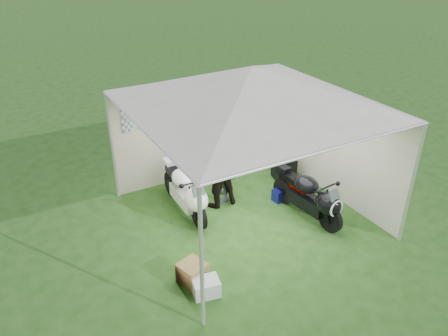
{
  "coord_description": "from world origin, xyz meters",
  "views": [
    {
      "loc": [
        -3.92,
        -6.02,
        4.92
      ],
      "look_at": [
        -0.34,
        0.35,
        1.0
      ],
      "focal_mm": 35.0,
      "sensor_mm": 36.0,
      "label": 1
    }
  ],
  "objects_px": {
    "motorcycle_white": "(186,191)",
    "person_dark_jacket": "(216,167)",
    "paddock_stand": "(281,194)",
    "crate_0": "(206,287)",
    "motorcycle_black": "(311,196)",
    "equipment_box": "(284,168)",
    "canopy_tent": "(251,90)",
    "crate_1": "(192,273)",
    "person_blue_jacket": "(224,159)"
  },
  "relations": [
    {
      "from": "canopy_tent",
      "to": "person_blue_jacket",
      "type": "distance_m",
      "value": 1.84
    },
    {
      "from": "motorcycle_white",
      "to": "person_dark_jacket",
      "type": "bearing_deg",
      "value": 2.62
    },
    {
      "from": "paddock_stand",
      "to": "person_blue_jacket",
      "type": "xyz_separation_m",
      "value": [
        -1.01,
        0.65,
        0.79
      ]
    },
    {
      "from": "crate_0",
      "to": "canopy_tent",
      "type": "bearing_deg",
      "value": 41.94
    },
    {
      "from": "person_blue_jacket",
      "to": "crate_0",
      "type": "relative_size",
      "value": 4.53
    },
    {
      "from": "motorcycle_white",
      "to": "person_dark_jacket",
      "type": "relative_size",
      "value": 1.09
    },
    {
      "from": "motorcycle_white",
      "to": "paddock_stand",
      "type": "distance_m",
      "value": 2.03
    },
    {
      "from": "equipment_box",
      "to": "crate_0",
      "type": "xyz_separation_m",
      "value": [
        -3.23,
        -2.41,
        -0.1
      ]
    },
    {
      "from": "canopy_tent",
      "to": "motorcycle_white",
      "type": "relative_size",
      "value": 3.03
    },
    {
      "from": "crate_0",
      "to": "person_blue_jacket",
      "type": "bearing_deg",
      "value": 55.24
    },
    {
      "from": "canopy_tent",
      "to": "person_dark_jacket",
      "type": "distance_m",
      "value": 1.87
    },
    {
      "from": "paddock_stand",
      "to": "crate_1",
      "type": "xyz_separation_m",
      "value": [
        -2.67,
        -1.3,
        0.04
      ]
    },
    {
      "from": "paddock_stand",
      "to": "equipment_box",
      "type": "height_order",
      "value": "equipment_box"
    },
    {
      "from": "canopy_tent",
      "to": "crate_1",
      "type": "distance_m",
      "value": 3.19
    },
    {
      "from": "motorcycle_black",
      "to": "equipment_box",
      "type": "xyz_separation_m",
      "value": [
        0.53,
        1.56,
        -0.25
      ]
    },
    {
      "from": "motorcycle_white",
      "to": "paddock_stand",
      "type": "xyz_separation_m",
      "value": [
        1.93,
        -0.51,
        -0.38
      ]
    },
    {
      "from": "motorcycle_black",
      "to": "crate_0",
      "type": "distance_m",
      "value": 2.85
    },
    {
      "from": "motorcycle_white",
      "to": "motorcycle_black",
      "type": "xyz_separation_m",
      "value": [
        2.01,
        -1.32,
        -0.02
      ]
    },
    {
      "from": "equipment_box",
      "to": "crate_1",
      "type": "height_order",
      "value": "equipment_box"
    },
    {
      "from": "crate_1",
      "to": "canopy_tent",
      "type": "bearing_deg",
      "value": 33.54
    },
    {
      "from": "canopy_tent",
      "to": "motorcycle_black",
      "type": "distance_m",
      "value": 2.41
    },
    {
      "from": "crate_0",
      "to": "equipment_box",
      "type": "bearing_deg",
      "value": 36.73
    },
    {
      "from": "canopy_tent",
      "to": "crate_0",
      "type": "bearing_deg",
      "value": -138.06
    },
    {
      "from": "motorcycle_white",
      "to": "motorcycle_black",
      "type": "relative_size",
      "value": 1.04
    },
    {
      "from": "motorcycle_white",
      "to": "motorcycle_black",
      "type": "distance_m",
      "value": 2.4
    },
    {
      "from": "canopy_tent",
      "to": "person_blue_jacket",
      "type": "xyz_separation_m",
      "value": [
        -0.09,
        0.79,
        -1.66
      ]
    },
    {
      "from": "motorcycle_white",
      "to": "crate_0",
      "type": "xyz_separation_m",
      "value": [
        -0.69,
        -2.17,
        -0.38
      ]
    },
    {
      "from": "motorcycle_black",
      "to": "equipment_box",
      "type": "height_order",
      "value": "motorcycle_black"
    },
    {
      "from": "canopy_tent",
      "to": "person_dark_jacket",
      "type": "relative_size",
      "value": 3.31
    },
    {
      "from": "paddock_stand",
      "to": "crate_1",
      "type": "height_order",
      "value": "crate_1"
    },
    {
      "from": "motorcycle_black",
      "to": "crate_1",
      "type": "distance_m",
      "value": 2.82
    },
    {
      "from": "crate_0",
      "to": "motorcycle_white",
      "type": "bearing_deg",
      "value": 72.35
    },
    {
      "from": "motorcycle_white",
      "to": "equipment_box",
      "type": "relative_size",
      "value": 3.93
    },
    {
      "from": "person_dark_jacket",
      "to": "motorcycle_white",
      "type": "bearing_deg",
      "value": 2.86
    },
    {
      "from": "crate_1",
      "to": "equipment_box",
      "type": "bearing_deg",
      "value": 31.94
    },
    {
      "from": "crate_0",
      "to": "crate_1",
      "type": "xyz_separation_m",
      "value": [
        -0.06,
        0.36,
        0.04
      ]
    },
    {
      "from": "person_blue_jacket",
      "to": "equipment_box",
      "type": "height_order",
      "value": "person_blue_jacket"
    },
    {
      "from": "crate_0",
      "to": "crate_1",
      "type": "height_order",
      "value": "crate_1"
    },
    {
      "from": "motorcycle_white",
      "to": "crate_1",
      "type": "xyz_separation_m",
      "value": [
        -0.75,
        -1.81,
        -0.34
      ]
    },
    {
      "from": "canopy_tent",
      "to": "paddock_stand",
      "type": "bearing_deg",
      "value": 8.65
    },
    {
      "from": "motorcycle_white",
      "to": "equipment_box",
      "type": "distance_m",
      "value": 2.57
    },
    {
      "from": "paddock_stand",
      "to": "crate_0",
      "type": "height_order",
      "value": "crate_0"
    },
    {
      "from": "person_blue_jacket",
      "to": "crate_1",
      "type": "xyz_separation_m",
      "value": [
        -1.66,
        -1.95,
        -0.74
      ]
    },
    {
      "from": "crate_0",
      "to": "crate_1",
      "type": "relative_size",
      "value": 1.05
    },
    {
      "from": "motorcycle_black",
      "to": "crate_0",
      "type": "height_order",
      "value": "motorcycle_black"
    },
    {
      "from": "paddock_stand",
      "to": "person_dark_jacket",
      "type": "relative_size",
      "value": 0.2
    },
    {
      "from": "motorcycle_black",
      "to": "paddock_stand",
      "type": "xyz_separation_m",
      "value": [
        -0.09,
        0.81,
        -0.36
      ]
    },
    {
      "from": "motorcycle_white",
      "to": "crate_0",
      "type": "bearing_deg",
      "value": -106.67
    },
    {
      "from": "equipment_box",
      "to": "motorcycle_white",
      "type": "bearing_deg",
      "value": -174.46
    },
    {
      "from": "canopy_tent",
      "to": "motorcycle_white",
      "type": "height_order",
      "value": "canopy_tent"
    }
  ]
}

